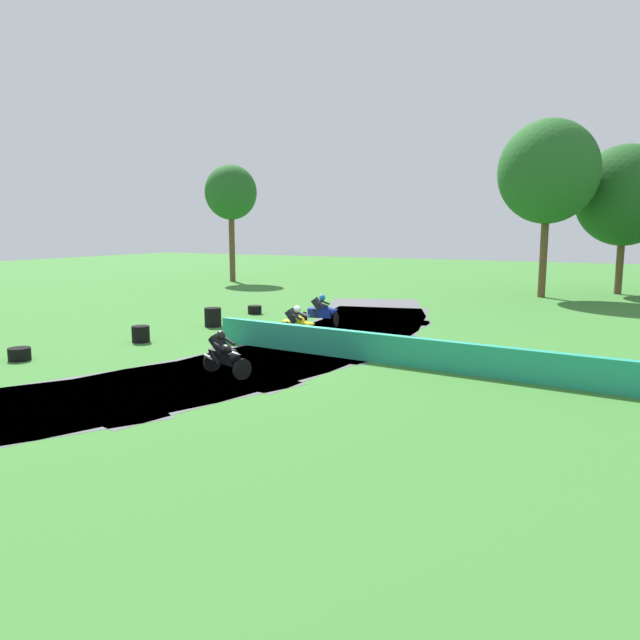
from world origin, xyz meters
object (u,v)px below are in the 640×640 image
at_px(motorcycle_trailing_blue, 321,311).
at_px(tire_stack_mid_b, 213,317).
at_px(motorcycle_chase_yellow, 297,325).
at_px(tire_stack_far, 255,310).
at_px(tire_stack_near, 19,354).
at_px(motorcycle_lead_black, 225,354).
at_px(tire_stack_mid_a, 141,334).

xyz_separation_m(motorcycle_trailing_blue, tire_stack_mid_b, (-4.08, -2.13, -0.26)).
xyz_separation_m(motorcycle_chase_yellow, motorcycle_trailing_blue, (-0.85, 3.55, -0.00)).
bearing_deg(motorcycle_chase_yellow, tire_stack_mid_b, 163.91).
bearing_deg(tire_stack_far, tire_stack_near, -94.18).
height_order(motorcycle_lead_black, tire_stack_near, motorcycle_lead_black).
xyz_separation_m(motorcycle_lead_black, tire_stack_far, (-6.15, 10.68, -0.44)).
bearing_deg(tire_stack_near, tire_stack_mid_a, 73.22).
bearing_deg(tire_stack_mid_b, motorcycle_lead_black, -50.11).
bearing_deg(tire_stack_mid_a, tire_stack_far, 92.45).
bearing_deg(tire_stack_mid_a, tire_stack_mid_b, 87.29).
xyz_separation_m(motorcycle_lead_black, tire_stack_near, (-7.03, -1.34, -0.44)).
bearing_deg(tire_stack_mid_b, motorcycle_chase_yellow, -16.09).
height_order(motorcycle_trailing_blue, tire_stack_near, motorcycle_trailing_blue).
xyz_separation_m(motorcycle_chase_yellow, tire_stack_mid_a, (-5.11, -2.60, -0.36)).
height_order(motorcycle_chase_yellow, tire_stack_mid_a, motorcycle_chase_yellow).
relative_size(motorcycle_trailing_blue, tire_stack_mid_a, 2.65).
relative_size(motorcycle_chase_yellow, tire_stack_mid_a, 2.62).
xyz_separation_m(tire_stack_mid_b, tire_stack_far, (-0.53, 3.96, -0.20)).
distance_m(tire_stack_near, tire_stack_mid_b, 8.19).
bearing_deg(tire_stack_far, tire_stack_mid_b, -82.36).
bearing_deg(tire_stack_far, motorcycle_lead_black, -60.07).
xyz_separation_m(motorcycle_trailing_blue, tire_stack_far, (-4.61, 1.83, -0.46)).
bearing_deg(tire_stack_mid_a, tire_stack_near, -106.78).
relative_size(motorcycle_lead_black, motorcycle_trailing_blue, 0.99).
relative_size(motorcycle_lead_black, tire_stack_mid_b, 2.11).
distance_m(motorcycle_lead_black, motorcycle_chase_yellow, 5.35).
bearing_deg(tire_stack_mid_b, tire_stack_near, -99.91).
height_order(motorcycle_lead_black, tire_stack_far, motorcycle_lead_black).
distance_m(motorcycle_chase_yellow, motorcycle_trailing_blue, 3.65).
relative_size(motorcycle_lead_black, tire_stack_far, 2.54).
distance_m(motorcycle_chase_yellow, tire_stack_mid_a, 5.75).
xyz_separation_m(motorcycle_lead_black, motorcycle_trailing_blue, (-1.54, 8.86, 0.02)).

